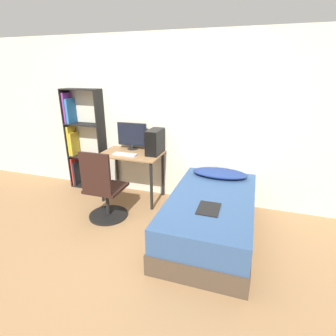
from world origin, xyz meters
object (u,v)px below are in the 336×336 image
Objects in this scene: bed at (211,216)px; keyboard at (125,154)px; bookshelf at (80,140)px; office_chair at (104,194)px; monitor at (132,135)px; pc_tower at (155,142)px.

keyboard is at bearing 160.31° from bed.
bookshelf is 4.68× the size of keyboard.
office_chair is at bearing -42.78° from bookshelf.
office_chair is 1.10m from monitor.
bookshelf is 1.41m from pc_tower.
bookshelf is at bearing -178.27° from monitor.
pc_tower is (0.46, 0.80, 0.58)m from office_chair.
bed is (1.46, 0.08, -0.12)m from office_chair.
keyboard reaches higher than bed.
bookshelf is 2.61m from bed.
monitor is at bearing 149.97° from bed.
monitor is (0.02, 0.91, 0.62)m from office_chair.
bookshelf is 3.40× the size of monitor.
bed is at bearing -19.69° from keyboard.
bed is (2.41, -0.81, -0.60)m from bookshelf.
bookshelf reaches higher than bed.
monitor is 1.38× the size of keyboard.
keyboard is at bearing -85.06° from monitor.
office_chair is 2.02× the size of monitor.
pc_tower is at bearing 27.72° from keyboard.
bookshelf reaches higher than monitor.
office_chair is 1.47m from bed.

